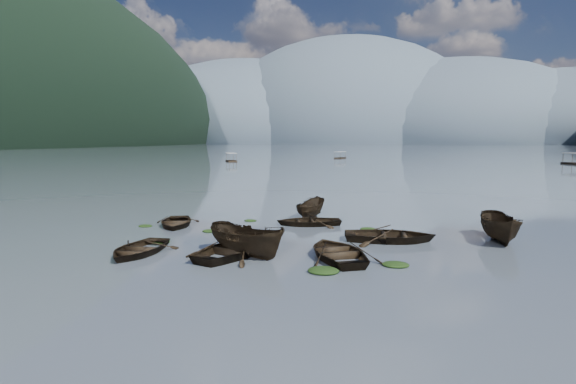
% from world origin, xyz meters
% --- Properties ---
extents(ground_plane, '(2400.00, 2400.00, 0.00)m').
position_xyz_m(ground_plane, '(0.00, 0.00, 0.00)').
color(ground_plane, '#4E5761').
extents(haze_mtn_a, '(520.00, 520.00, 280.00)m').
position_xyz_m(haze_mtn_a, '(-260.00, 900.00, 0.00)').
color(haze_mtn_a, '#475666').
rests_on(haze_mtn_a, ground).
extents(haze_mtn_b, '(520.00, 520.00, 340.00)m').
position_xyz_m(haze_mtn_b, '(-60.00, 900.00, 0.00)').
color(haze_mtn_b, '#475666').
rests_on(haze_mtn_b, ground).
extents(haze_mtn_c, '(520.00, 520.00, 260.00)m').
position_xyz_m(haze_mtn_c, '(140.00, 900.00, 0.00)').
color(haze_mtn_c, '#475666').
rests_on(haze_mtn_c, ground).
extents(haze_mtn_d, '(520.00, 520.00, 220.00)m').
position_xyz_m(haze_mtn_d, '(320.00, 900.00, 0.00)').
color(haze_mtn_d, '#475666').
rests_on(haze_mtn_d, ground).
extents(rowboat_0, '(3.08, 4.25, 0.87)m').
position_xyz_m(rowboat_0, '(-5.37, 1.86, 0.00)').
color(rowboat_0, black).
rests_on(rowboat_0, ground).
extents(rowboat_1, '(4.93, 5.73, 1.00)m').
position_xyz_m(rowboat_1, '(-0.68, 2.54, 0.00)').
color(rowboat_1, black).
rests_on(rowboat_1, ground).
extents(rowboat_2, '(4.92, 3.82, 1.80)m').
position_xyz_m(rowboat_2, '(-0.08, 2.55, 0.00)').
color(rowboat_2, black).
rests_on(rowboat_2, ground).
extents(rowboat_3, '(4.97, 5.64, 0.97)m').
position_xyz_m(rowboat_3, '(4.20, 3.02, 0.00)').
color(rowboat_3, black).
rests_on(rowboat_3, ground).
extents(rowboat_4, '(5.12, 3.82, 1.02)m').
position_xyz_m(rowboat_4, '(6.67, 7.08, 0.00)').
color(rowboat_4, black).
rests_on(rowboat_4, ground).
extents(rowboat_5, '(1.81, 4.64, 1.78)m').
position_xyz_m(rowboat_5, '(12.59, 8.31, 0.00)').
color(rowboat_5, black).
rests_on(rowboat_5, ground).
extents(rowboat_6, '(4.11, 4.85, 0.85)m').
position_xyz_m(rowboat_6, '(-6.75, 8.88, 0.00)').
color(rowboat_6, black).
rests_on(rowboat_6, ground).
extents(rowboat_7, '(4.83, 3.99, 0.87)m').
position_xyz_m(rowboat_7, '(1.58, 10.94, 0.00)').
color(rowboat_7, black).
rests_on(rowboat_7, ground).
extents(rowboat_8, '(2.18, 4.13, 1.52)m').
position_xyz_m(rowboat_8, '(1.26, 13.85, 0.00)').
color(rowboat_8, black).
rests_on(rowboat_8, ground).
extents(weed_clump_0, '(1.08, 0.89, 0.24)m').
position_xyz_m(weed_clump_0, '(-5.44, 4.20, 0.00)').
color(weed_clump_0, black).
rests_on(weed_clump_0, ground).
extents(weed_clump_1, '(0.92, 0.74, 0.20)m').
position_xyz_m(weed_clump_1, '(-3.91, 7.53, 0.00)').
color(weed_clump_1, black).
rests_on(weed_clump_1, ground).
extents(weed_clump_2, '(1.33, 1.07, 0.29)m').
position_xyz_m(weed_clump_2, '(3.83, 0.52, 0.00)').
color(weed_clump_2, black).
rests_on(weed_clump_2, ground).
extents(weed_clump_3, '(0.79, 0.67, 0.18)m').
position_xyz_m(weed_clump_3, '(1.59, 10.53, 0.00)').
color(weed_clump_3, black).
rests_on(weed_clump_3, ground).
extents(weed_clump_4, '(1.19, 0.94, 0.25)m').
position_xyz_m(weed_clump_4, '(6.82, 2.13, 0.00)').
color(weed_clump_4, black).
rests_on(weed_clump_4, ground).
extents(weed_clump_5, '(0.90, 0.73, 0.19)m').
position_xyz_m(weed_clump_5, '(-8.55, 8.26, 0.00)').
color(weed_clump_5, black).
rests_on(weed_clump_5, ground).
extents(weed_clump_6, '(0.85, 0.71, 0.18)m').
position_xyz_m(weed_clump_6, '(-2.52, 11.50, 0.00)').
color(weed_clump_6, black).
rests_on(weed_clump_6, ground).
extents(weed_clump_7, '(0.98, 0.78, 0.21)m').
position_xyz_m(weed_clump_7, '(5.43, 10.02, 0.00)').
color(weed_clump_7, black).
rests_on(weed_clump_7, ground).
extents(pontoon_left, '(4.59, 6.00, 2.13)m').
position_xyz_m(pontoon_left, '(-31.82, 94.47, 0.00)').
color(pontoon_left, black).
rests_on(pontoon_left, ground).
extents(pontoon_centre, '(3.47, 5.52, 1.97)m').
position_xyz_m(pontoon_centre, '(-5.69, 120.73, 0.00)').
color(pontoon_centre, black).
rests_on(pontoon_centre, ground).
extents(pontoon_right, '(3.72, 6.85, 2.49)m').
position_xyz_m(pontoon_right, '(50.04, 96.37, 0.00)').
color(pontoon_right, black).
rests_on(pontoon_right, ground).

